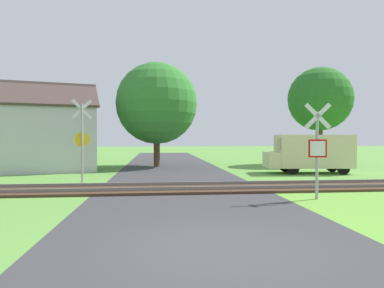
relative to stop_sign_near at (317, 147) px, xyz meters
name	(u,v)px	position (x,y,z in m)	size (l,w,h in m)	color
ground_plane	(211,248)	(-4.33, -4.67, -1.76)	(160.00, 160.00, 0.00)	#5B933D
road_asphalt	(198,222)	(-4.33, -2.67, -1.76)	(6.66, 80.00, 0.01)	#38383A
rail_track	(182,188)	(-4.33, 2.60, -1.71)	(60.00, 2.60, 0.22)	#422D1E
stop_sign_near	(317,147)	(0.00, 0.00, 0.00)	(0.87, 0.20, 3.22)	#9E9EA5
crossing_sign_far	(82,137)	(-8.58, 4.45, 0.35)	(0.85, 0.27, 3.76)	#9E9EA5
house	(42,137)	(-12.64, 11.80, 0.38)	(7.94, 7.38, 5.65)	#B7B7BC
tree_center	(157,103)	(-5.33, 13.80, 2.78)	(5.83, 5.83, 7.47)	#513823
tree_far	(320,99)	(7.33, 14.61, 3.33)	(4.92, 4.92, 7.57)	#513823
mail_truck	(310,152)	(3.63, 8.28, -0.52)	(5.06, 2.32, 2.24)	beige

